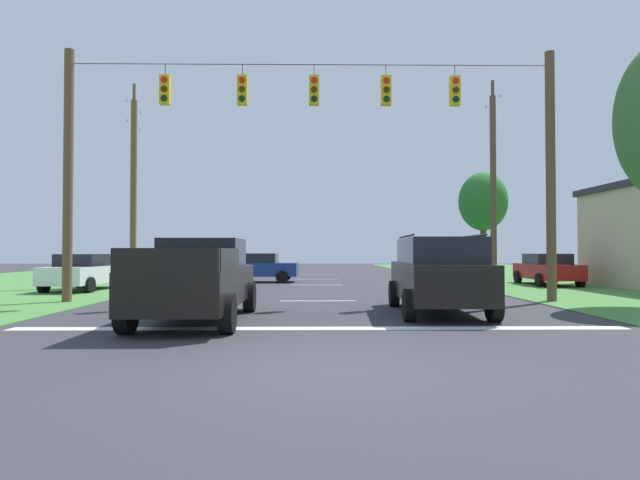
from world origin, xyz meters
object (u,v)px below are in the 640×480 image
at_px(distant_car_oncoming, 547,269).
at_px(utility_pole_mid_right, 493,187).
at_px(pickup_truck, 198,280).
at_px(utility_pole_near_left, 134,187).
at_px(tree_roadside_far_right, 483,202).
at_px(overhead_signal_span, 311,157).
at_px(suv_black, 438,273).
at_px(distant_car_crossing_white, 85,272).
at_px(distant_car_far_parked, 257,267).

relative_size(distant_car_oncoming, utility_pole_mid_right, 0.45).
relative_size(pickup_truck, utility_pole_near_left, 0.57).
bearing_deg(tree_roadside_far_right, overhead_signal_span, -127.37).
bearing_deg(utility_pole_mid_right, suv_black, -116.13).
height_order(pickup_truck, distant_car_oncoming, pickup_truck).
relative_size(overhead_signal_span, utility_pole_near_left, 1.67).
xyz_separation_m(overhead_signal_span, pickup_truck, (-2.64, -4.35, -3.71)).
relative_size(utility_pole_mid_right, utility_pole_near_left, 1.03).
height_order(overhead_signal_span, distant_car_oncoming, overhead_signal_span).
bearing_deg(distant_car_oncoming, tree_roadside_far_right, 105.01).
distance_m(distant_car_crossing_white, tree_roadside_far_right, 21.23).
relative_size(suv_black, distant_car_oncoming, 1.11).
relative_size(distant_car_crossing_white, utility_pole_mid_right, 0.45).
xyz_separation_m(suv_black, distant_car_oncoming, (7.88, 10.89, -0.27)).
height_order(distant_car_oncoming, utility_pole_near_left, utility_pole_near_left).
xyz_separation_m(pickup_truck, distant_car_crossing_white, (-6.80, 9.27, -0.18)).
distance_m(distant_car_far_parked, tree_roadside_far_right, 13.50).
bearing_deg(utility_pole_near_left, tree_roadside_far_right, 16.57).
bearing_deg(pickup_truck, distant_car_far_parked, 91.09).
height_order(overhead_signal_span, suv_black, overhead_signal_span).
relative_size(overhead_signal_span, distant_car_far_parked, 3.64).
xyz_separation_m(distant_car_crossing_white, tree_roadside_far_right, (19.32, 8.01, 3.69)).
distance_m(distant_car_far_parked, utility_pole_near_left, 7.42).
bearing_deg(tree_roadside_far_right, distant_car_far_parked, -170.37).
relative_size(distant_car_crossing_white, utility_pole_near_left, 0.46).
bearing_deg(utility_pole_mid_right, utility_pole_near_left, -179.24).
bearing_deg(distant_car_far_parked, overhead_signal_span, -74.78).
bearing_deg(utility_pole_near_left, pickup_truck, -64.25).
height_order(suv_black, distant_car_oncoming, suv_black).
height_order(suv_black, utility_pole_mid_right, utility_pole_mid_right).
bearing_deg(utility_pole_mid_right, tree_roadside_far_right, 76.61).
height_order(distant_car_far_parked, tree_roadside_far_right, tree_roadside_far_right).
xyz_separation_m(distant_car_far_parked, utility_pole_mid_right, (11.57, -3.03, 3.93)).
xyz_separation_m(distant_car_crossing_white, utility_pole_mid_right, (18.08, 2.81, 3.93)).
height_order(distant_car_crossing_white, distant_car_far_parked, same).
distance_m(distant_car_crossing_white, distant_car_far_parked, 8.74).
xyz_separation_m(pickup_truck, distant_car_far_parked, (-0.29, 15.11, -0.18)).
bearing_deg(distant_car_far_parked, tree_roadside_far_right, 9.63).
height_order(distant_car_oncoming, tree_roadside_far_right, tree_roadside_far_right).
distance_m(pickup_truck, distant_car_far_parked, 15.11).
bearing_deg(overhead_signal_span, tree_roadside_far_right, 52.63).
bearing_deg(utility_pole_near_left, suv_black, -41.98).
relative_size(distant_car_oncoming, utility_pole_near_left, 0.46).
xyz_separation_m(suv_black, distant_car_crossing_white, (-12.80, 7.96, -0.27)).
xyz_separation_m(distant_car_far_parked, utility_pole_near_left, (-5.43, -3.25, 3.86)).
distance_m(pickup_truck, distant_car_oncoming, 18.48).
bearing_deg(utility_pole_near_left, overhead_signal_span, -41.93).
bearing_deg(tree_roadside_far_right, utility_pole_mid_right, -103.39).
bearing_deg(utility_pole_near_left, distant_car_crossing_white, -112.73).
bearing_deg(pickup_truck, distant_car_crossing_white, 126.25).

